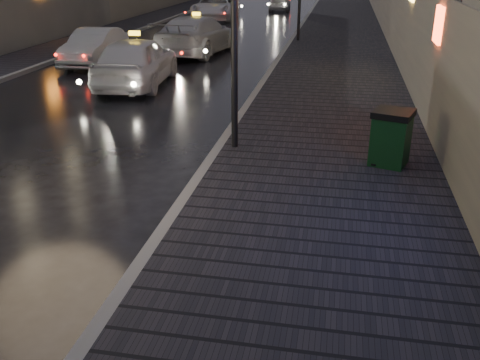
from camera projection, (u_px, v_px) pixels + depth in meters
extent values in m
cube|color=black|center=(340.00, 46.00, 25.01)|extent=(4.60, 58.00, 0.15)
cube|color=slate|center=(289.00, 45.00, 25.42)|extent=(0.20, 58.00, 0.15)
cube|color=black|center=(89.00, 39.00, 27.16)|extent=(2.40, 58.00, 0.15)
cube|color=slate|center=(113.00, 40.00, 26.94)|extent=(0.20, 58.00, 0.15)
cylinder|color=black|center=(234.00, 29.00, 10.79)|extent=(0.14, 0.14, 5.00)
cube|color=black|center=(391.00, 141.00, 10.58)|extent=(0.85, 0.85, 0.98)
cube|color=black|center=(394.00, 114.00, 10.37)|extent=(0.91, 0.91, 0.12)
imported|color=silver|center=(137.00, 61.00, 17.52)|extent=(2.33, 4.94, 1.63)
imported|color=#A4A5AC|center=(95.00, 47.00, 21.07)|extent=(1.61, 4.19, 1.36)
imported|color=silver|center=(197.00, 35.00, 23.22)|extent=(2.88, 5.80, 1.62)
imported|color=white|center=(215.00, 7.00, 35.62)|extent=(3.12, 6.00, 1.61)
imported|color=#A6A5AD|center=(280.00, 1.00, 41.32)|extent=(1.84, 4.06, 1.35)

